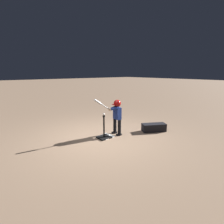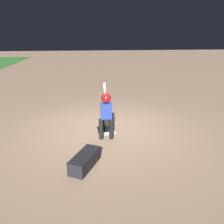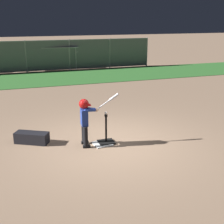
{
  "view_description": "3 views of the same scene",
  "coord_description": "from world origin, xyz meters",
  "px_view_note": "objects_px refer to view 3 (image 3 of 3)",
  "views": [
    {
      "loc": [
        3.05,
        4.38,
        2.1
      ],
      "look_at": [
        -0.3,
        0.27,
        0.86
      ],
      "focal_mm": 28.0,
      "sensor_mm": 36.0,
      "label": 1
    },
    {
      "loc": [
        -5.74,
        0.78,
        2.43
      ],
      "look_at": [
        -0.74,
        -0.02,
        0.74
      ],
      "focal_mm": 35.0,
      "sensor_mm": 36.0,
      "label": 2
    },
    {
      "loc": [
        -2.31,
        -6.89,
        3.08
      ],
      "look_at": [
        0.01,
        -0.02,
        0.85
      ],
      "focal_mm": 50.0,
      "sensor_mm": 36.0,
      "label": 3
    }
  ],
  "objects_px": {
    "baseball": "(106,113)",
    "bleachers_far_left": "(46,57)",
    "batting_tee": "(106,139)",
    "equipment_bag": "(32,138)",
    "batter_child": "(86,116)"
  },
  "relations": [
    {
      "from": "bleachers_far_left",
      "to": "baseball",
      "type": "bearing_deg",
      "value": -90.51
    },
    {
      "from": "bleachers_far_left",
      "to": "batting_tee",
      "type": "bearing_deg",
      "value": -90.51
    },
    {
      "from": "batting_tee",
      "to": "batter_child",
      "type": "xyz_separation_m",
      "value": [
        -0.52,
        0.0,
        0.65
      ]
    },
    {
      "from": "bleachers_far_left",
      "to": "equipment_bag",
      "type": "relative_size",
      "value": 4.73
    },
    {
      "from": "batting_tee",
      "to": "baseball",
      "type": "relative_size",
      "value": 10.19
    },
    {
      "from": "batter_child",
      "to": "bleachers_far_left",
      "type": "bearing_deg",
      "value": 87.14
    },
    {
      "from": "baseball",
      "to": "bleachers_far_left",
      "type": "height_order",
      "value": "bleachers_far_left"
    },
    {
      "from": "baseball",
      "to": "batter_child",
      "type": "bearing_deg",
      "value": 179.52
    },
    {
      "from": "baseball",
      "to": "equipment_bag",
      "type": "height_order",
      "value": "baseball"
    },
    {
      "from": "batter_child",
      "to": "baseball",
      "type": "bearing_deg",
      "value": -0.48
    },
    {
      "from": "batting_tee",
      "to": "bleachers_far_left",
      "type": "xyz_separation_m",
      "value": [
        0.11,
        12.54,
        0.55
      ]
    },
    {
      "from": "batter_child",
      "to": "batting_tee",
      "type": "bearing_deg",
      "value": -0.48
    },
    {
      "from": "batting_tee",
      "to": "equipment_bag",
      "type": "distance_m",
      "value": 1.88
    },
    {
      "from": "batting_tee",
      "to": "baseball",
      "type": "distance_m",
      "value": 0.67
    },
    {
      "from": "batter_child",
      "to": "equipment_bag",
      "type": "height_order",
      "value": "batter_child"
    }
  ]
}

